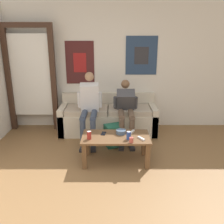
% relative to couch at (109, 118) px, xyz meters
% --- Properties ---
extents(ground_plane, '(18.00, 18.00, 0.00)m').
position_rel_couch_xyz_m(ground_plane, '(-0.00, -2.48, -0.29)').
color(ground_plane, brown).
extents(wall_back, '(10.00, 0.07, 2.55)m').
position_rel_couch_xyz_m(wall_back, '(-0.00, 0.38, 0.99)').
color(wall_back, silver).
rests_on(wall_back, ground_plane).
extents(door_frame, '(1.00, 0.10, 2.15)m').
position_rel_couch_xyz_m(door_frame, '(-1.55, 0.16, 0.91)').
color(door_frame, '#382319').
rests_on(door_frame, ground_plane).
extents(couch, '(1.94, 0.75, 0.75)m').
position_rel_couch_xyz_m(couch, '(0.00, 0.00, 0.00)').
color(couch, beige).
rests_on(couch, ground_plane).
extents(coffee_table, '(1.05, 0.56, 0.43)m').
position_rel_couch_xyz_m(coffee_table, '(0.14, -1.26, 0.06)').
color(coffee_table, brown).
rests_on(coffee_table, ground_plane).
extents(person_seated_adult, '(0.47, 0.86, 1.27)m').
position_rel_couch_xyz_m(person_seated_adult, '(-0.34, -0.41, 0.40)').
color(person_seated_adult, '#384256').
rests_on(person_seated_adult, ground_plane).
extents(person_seated_teen, '(0.47, 0.97, 1.09)m').
position_rel_couch_xyz_m(person_seated_teen, '(0.34, -0.36, 0.33)').
color(person_seated_teen, brown).
rests_on(person_seated_teen, ground_plane).
extents(backpack, '(0.38, 0.36, 0.39)m').
position_rel_couch_xyz_m(backpack, '(0.11, -0.69, -0.10)').
color(backpack, '#1E5642').
rests_on(backpack, ground_plane).
extents(ceramic_bowl, '(0.16, 0.16, 0.07)m').
position_rel_couch_xyz_m(ceramic_bowl, '(0.22, -1.16, 0.18)').
color(ceramic_bowl, '#475B75').
rests_on(ceramic_bowl, coffee_table).
extents(pillar_candle, '(0.06, 0.06, 0.09)m').
position_rel_couch_xyz_m(pillar_candle, '(0.36, -1.49, 0.18)').
color(pillar_candle, '#B24C42').
rests_on(pillar_candle, coffee_table).
extents(drink_can_blue, '(0.07, 0.07, 0.12)m').
position_rel_couch_xyz_m(drink_can_blue, '(0.33, -1.37, 0.21)').
color(drink_can_blue, '#28479E').
rests_on(drink_can_blue, coffee_table).
extents(drink_can_red, '(0.07, 0.07, 0.12)m').
position_rel_couch_xyz_m(drink_can_red, '(-0.27, -1.37, 0.21)').
color(drink_can_red, maroon).
rests_on(drink_can_red, coffee_table).
extents(game_controller_near_left, '(0.10, 0.14, 0.03)m').
position_rel_couch_xyz_m(game_controller_near_left, '(0.52, -1.38, 0.16)').
color(game_controller_near_left, white).
rests_on(game_controller_near_left, coffee_table).
extents(game_controller_near_right, '(0.09, 0.14, 0.03)m').
position_rel_couch_xyz_m(game_controller_near_right, '(0.40, -1.11, 0.16)').
color(game_controller_near_right, white).
rests_on(game_controller_near_right, coffee_table).
extents(cell_phone, '(0.09, 0.15, 0.01)m').
position_rel_couch_xyz_m(cell_phone, '(-0.06, -1.16, 0.15)').
color(cell_phone, black).
rests_on(cell_phone, coffee_table).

